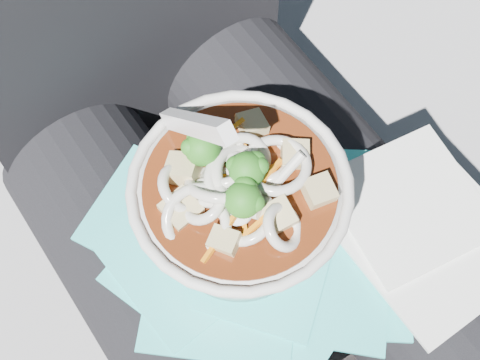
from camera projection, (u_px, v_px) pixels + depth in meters
stone_ledge at (206, 258)px, 1.00m from camera, size 1.03×0.55×0.44m
lap at (273, 273)px, 0.68m from camera, size 0.36×0.48×0.16m
person_body at (222, 195)px, 0.69m from camera, size 0.34×0.94×1.00m
plastic_bag at (266, 251)px, 0.59m from camera, size 0.31×0.30×0.02m
napkins at (426, 228)px, 0.59m from camera, size 0.14×0.18×0.01m
udon_bowl at (239, 205)px, 0.54m from camera, size 0.21×0.21×0.20m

